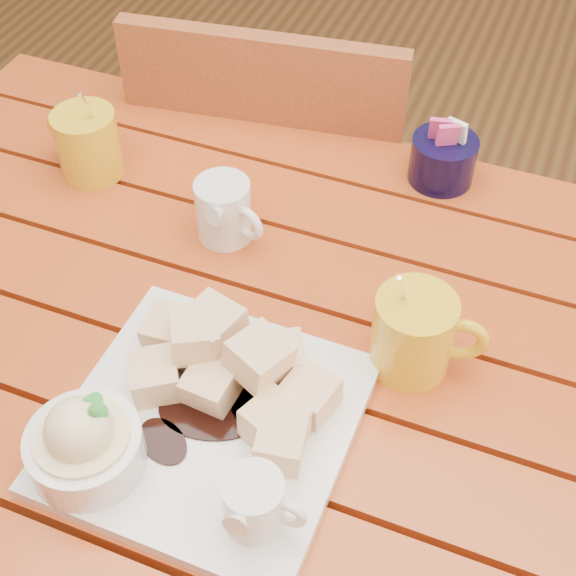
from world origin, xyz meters
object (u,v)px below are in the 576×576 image
at_px(coffee_mug_left, 87,142).
at_px(coffee_mug_right, 416,333).
at_px(dessert_plate, 185,417).
at_px(table, 267,389).
at_px(chair_far, 281,201).

distance_m(coffee_mug_left, coffee_mug_right, 0.52).
distance_m(dessert_plate, coffee_mug_left, 0.46).
relative_size(table, coffee_mug_left, 8.55).
xyz_separation_m(dessert_plate, coffee_mug_left, (-0.31, 0.33, 0.02)).
bearing_deg(chair_far, coffee_mug_left, 55.35).
distance_m(dessert_plate, chair_far, 0.72).
xyz_separation_m(coffee_mug_left, coffee_mug_right, (0.50, -0.16, 0.00)).
height_order(table, dessert_plate, dessert_plate).
bearing_deg(coffee_mug_left, chair_far, 78.22).
distance_m(table, dessert_plate, 0.21).
bearing_deg(dessert_plate, chair_far, 103.85).
distance_m(table, coffee_mug_right, 0.23).
xyz_separation_m(table, chair_far, (-0.18, 0.49, -0.15)).
distance_m(coffee_mug_left, chair_far, 0.46).
bearing_deg(coffee_mug_right, table, 175.27).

